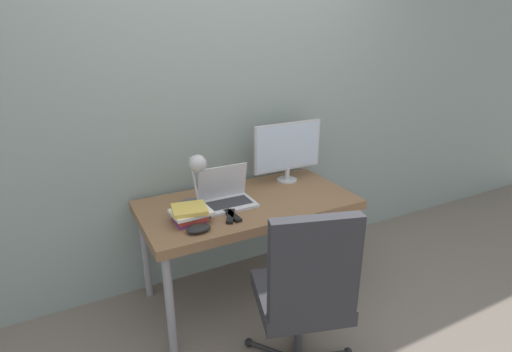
{
  "coord_description": "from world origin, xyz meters",
  "views": [
    {
      "loc": [
        -1.06,
        -1.8,
        1.8
      ],
      "look_at": [
        0.04,
        0.32,
        0.9
      ],
      "focal_mm": 28.0,
      "sensor_mm": 36.0,
      "label": 1
    }
  ],
  "objects": [
    {
      "name": "ground_plane",
      "position": [
        0.0,
        0.0,
        0.0
      ],
      "size": [
        12.0,
        12.0,
        0.0
      ],
      "primitive_type": "plane",
      "color": "#70665B"
    },
    {
      "name": "wall_back",
      "position": [
        0.0,
        0.78,
        1.3
      ],
      "size": [
        8.0,
        0.05,
        2.6
      ],
      "color": "gray",
      "rests_on": "ground_plane"
    },
    {
      "name": "desk",
      "position": [
        0.0,
        0.36,
        0.66
      ],
      "size": [
        1.4,
        0.72,
        0.72
      ],
      "color": "brown",
      "rests_on": "ground_plane"
    },
    {
      "name": "laptop",
      "position": [
        -0.14,
        0.38,
        0.77
      ],
      "size": [
        0.33,
        0.24,
        0.25
      ],
      "color": "silver",
      "rests_on": "desk"
    },
    {
      "name": "monitor",
      "position": [
        0.42,
        0.56,
        0.97
      ],
      "size": [
        0.54,
        0.15,
        0.44
      ],
      "color": "#B7B7BC",
      "rests_on": "desk"
    },
    {
      "name": "desk_lamp",
      "position": [
        -0.34,
        0.36,
        0.97
      ],
      "size": [
        0.16,
        0.28,
        0.38
      ],
      "color": "#4C4C51",
      "rests_on": "desk"
    },
    {
      "name": "office_chair",
      "position": [
        -0.07,
        -0.43,
        0.56
      ],
      "size": [
        0.63,
        0.61,
        1.02
      ],
      "color": "black",
      "rests_on": "ground_plane"
    },
    {
      "name": "book_stack",
      "position": [
        -0.43,
        0.25,
        0.77
      ],
      "size": [
        0.24,
        0.21,
        0.09
      ],
      "color": "#753384",
      "rests_on": "desk"
    },
    {
      "name": "tv_remote",
      "position": [
        -0.2,
        0.18,
        0.73
      ],
      "size": [
        0.12,
        0.17,
        0.02
      ],
      "color": "black",
      "rests_on": "desk"
    },
    {
      "name": "media_remote",
      "position": [
        -0.19,
        0.19,
        0.73
      ],
      "size": [
        0.05,
        0.17,
        0.02
      ],
      "color": "black",
      "rests_on": "desk"
    },
    {
      "name": "game_controller",
      "position": [
        -0.43,
        0.11,
        0.74
      ],
      "size": [
        0.14,
        0.09,
        0.04
      ],
      "color": "black",
      "rests_on": "desk"
    }
  ]
}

